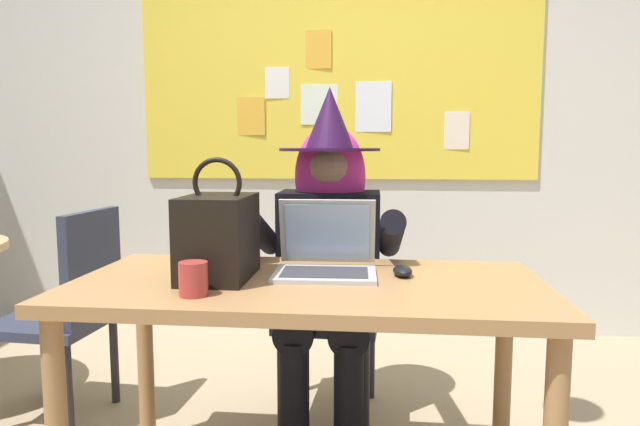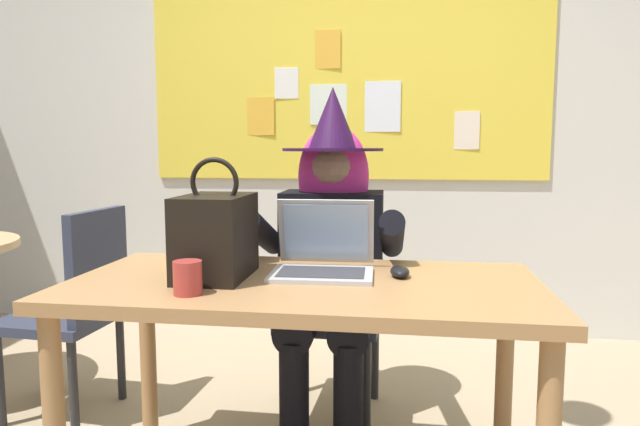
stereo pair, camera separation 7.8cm
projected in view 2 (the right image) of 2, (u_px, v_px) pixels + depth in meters
wall_back_bulletin at (347, 89)px, 3.45m from camera, size 5.87×2.01×2.97m
desk_main at (304, 309)px, 1.75m from camera, size 1.45×0.72×0.73m
chair_at_desk at (335, 296)px, 2.47m from camera, size 0.44×0.44×0.89m
person_costumed at (331, 237)px, 2.32m from camera, size 0.59×0.67×1.39m
laptop at (323, 257)px, 1.84m from camera, size 0.33×0.31×0.24m
computer_mouse at (400, 272)px, 1.78m from camera, size 0.07×0.11×0.03m
handbag at (216, 235)px, 1.76m from camera, size 0.20×0.30×0.38m
coffee_mug at (188, 278)px, 1.56m from camera, size 0.08×0.08×0.09m
chair_spare_by_window at (77, 302)px, 2.38m from camera, size 0.45×0.45×0.89m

